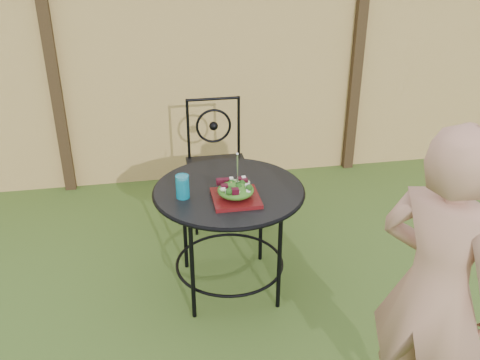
# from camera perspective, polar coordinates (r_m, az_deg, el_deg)

# --- Properties ---
(ground) EXTENTS (60.00, 60.00, 0.00)m
(ground) POSITION_cam_1_polar(r_m,az_deg,el_deg) (3.25, 2.64, -16.29)
(ground) COLOR #264215
(ground) RESTS_ON ground
(fence) EXTENTS (8.00, 0.12, 1.90)m
(fence) POSITION_cam_1_polar(r_m,az_deg,el_deg) (4.72, -3.04, 11.01)
(fence) COLOR #E9C073
(fence) RESTS_ON ground
(patio_table) EXTENTS (0.92, 0.92, 0.72)m
(patio_table) POSITION_cam_1_polar(r_m,az_deg,el_deg) (3.29, -1.18, -3.06)
(patio_table) COLOR black
(patio_table) RESTS_ON ground
(patio_chair) EXTENTS (0.46, 0.46, 0.95)m
(patio_chair) POSITION_cam_1_polar(r_m,az_deg,el_deg) (4.15, -2.49, 2.24)
(patio_chair) COLOR black
(patio_chair) RESTS_ON ground
(diner) EXTENTS (0.61, 0.67, 1.54)m
(diner) POSITION_cam_1_polar(r_m,az_deg,el_deg) (2.46, 20.05, -11.21)
(diner) COLOR #AA7761
(diner) RESTS_ON ground
(salad_plate) EXTENTS (0.27, 0.27, 0.02)m
(salad_plate) POSITION_cam_1_polar(r_m,az_deg,el_deg) (3.09, -0.46, -1.94)
(salad_plate) COLOR #3D080C
(salad_plate) RESTS_ON patio_table
(salad) EXTENTS (0.21, 0.21, 0.08)m
(salad) POSITION_cam_1_polar(r_m,az_deg,el_deg) (3.07, -0.46, -1.08)
(salad) COLOR #235614
(salad) RESTS_ON salad_plate
(fork) EXTENTS (0.01, 0.01, 0.18)m
(fork) POSITION_cam_1_polar(r_m,az_deg,el_deg) (3.01, -0.28, 1.13)
(fork) COLOR silver
(fork) RESTS_ON salad
(drinking_glass) EXTENTS (0.08, 0.08, 0.14)m
(drinking_glass) POSITION_cam_1_polar(r_m,az_deg,el_deg) (3.11, -6.15, -0.70)
(drinking_glass) COLOR #0D7C98
(drinking_glass) RESTS_ON patio_table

